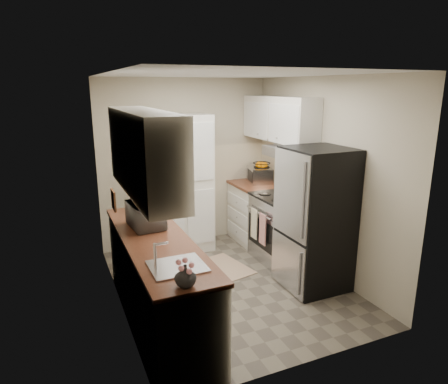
{
  "coord_description": "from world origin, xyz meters",
  "views": [
    {
      "loc": [
        -1.85,
        -4.09,
        2.37
      ],
      "look_at": [
        0.0,
        0.15,
        1.15
      ],
      "focal_mm": 32.0,
      "sensor_mm": 36.0,
      "label": 1
    }
  ],
  "objects_px": {
    "electric_range": "(281,227)",
    "toaster_oven": "(260,175)",
    "refrigerator": "(315,219)",
    "pantry_cabinet": "(179,184)",
    "microwave": "(146,215)",
    "wine_bottle": "(136,202)"
  },
  "relations": [
    {
      "from": "refrigerator",
      "to": "microwave",
      "type": "bearing_deg",
      "value": 169.98
    },
    {
      "from": "electric_range",
      "to": "wine_bottle",
      "type": "xyz_separation_m",
      "value": [
        -1.97,
        0.07,
        0.57
      ]
    },
    {
      "from": "refrigerator",
      "to": "toaster_oven",
      "type": "xyz_separation_m",
      "value": [
        0.15,
        1.67,
        0.19
      ]
    },
    {
      "from": "electric_range",
      "to": "toaster_oven",
      "type": "xyz_separation_m",
      "value": [
        0.12,
        0.87,
        0.56
      ]
    },
    {
      "from": "electric_range",
      "to": "microwave",
      "type": "height_order",
      "value": "microwave"
    },
    {
      "from": "electric_range",
      "to": "wine_bottle",
      "type": "relative_size",
      "value": 4.26
    },
    {
      "from": "toaster_oven",
      "to": "microwave",
      "type": "bearing_deg",
      "value": -134.27
    },
    {
      "from": "pantry_cabinet",
      "to": "microwave",
      "type": "height_order",
      "value": "pantry_cabinet"
    },
    {
      "from": "electric_range",
      "to": "pantry_cabinet",
      "type": "bearing_deg",
      "value": 141.78
    },
    {
      "from": "pantry_cabinet",
      "to": "toaster_oven",
      "type": "height_order",
      "value": "pantry_cabinet"
    },
    {
      "from": "refrigerator",
      "to": "pantry_cabinet",
      "type": "bearing_deg",
      "value": 123.46
    },
    {
      "from": "refrigerator",
      "to": "microwave",
      "type": "height_order",
      "value": "refrigerator"
    },
    {
      "from": "electric_range",
      "to": "refrigerator",
      "type": "relative_size",
      "value": 0.66
    },
    {
      "from": "electric_range",
      "to": "microwave",
      "type": "bearing_deg",
      "value": -166.93
    },
    {
      "from": "pantry_cabinet",
      "to": "refrigerator",
      "type": "height_order",
      "value": "pantry_cabinet"
    },
    {
      "from": "pantry_cabinet",
      "to": "toaster_oven",
      "type": "xyz_separation_m",
      "value": [
        1.29,
        -0.06,
        0.04
      ]
    },
    {
      "from": "refrigerator",
      "to": "wine_bottle",
      "type": "xyz_separation_m",
      "value": [
        -1.94,
        0.87,
        0.2
      ]
    },
    {
      "from": "electric_range",
      "to": "toaster_oven",
      "type": "height_order",
      "value": "toaster_oven"
    },
    {
      "from": "electric_range",
      "to": "refrigerator",
      "type": "distance_m",
      "value": 0.88
    },
    {
      "from": "pantry_cabinet",
      "to": "electric_range",
      "type": "distance_m",
      "value": 1.58
    },
    {
      "from": "wine_bottle",
      "to": "microwave",
      "type": "bearing_deg",
      "value": -89.74
    },
    {
      "from": "refrigerator",
      "to": "microwave",
      "type": "distance_m",
      "value": 1.98
    }
  ]
}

